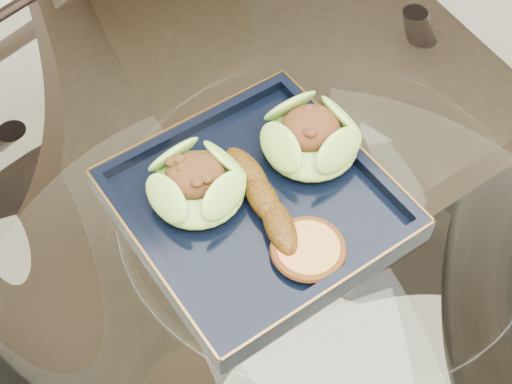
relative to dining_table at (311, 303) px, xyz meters
name	(u,v)px	position (x,y,z in m)	size (l,w,h in m)	color
dining_table	(311,303)	(0.00, 0.00, 0.00)	(1.13, 1.13, 0.77)	white
dining_chair	(259,65)	(0.10, 0.42, 0.00)	(0.50, 0.50, 1.08)	#311E10
navy_plate	(256,208)	(-0.05, 0.05, 0.17)	(0.27, 0.27, 0.02)	black
lettuce_wrap_left	(197,186)	(-0.11, 0.09, 0.20)	(0.10, 0.10, 0.04)	#569E2D
lettuce_wrap_right	(311,139)	(0.03, 0.10, 0.20)	(0.11, 0.11, 0.04)	#629E2E
roasted_plantain	(263,198)	(-0.05, 0.05, 0.20)	(0.15, 0.03, 0.03)	#603A0A
crumb_patty	(308,250)	(-0.03, -0.03, 0.19)	(0.07, 0.07, 0.01)	#BA8A3E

